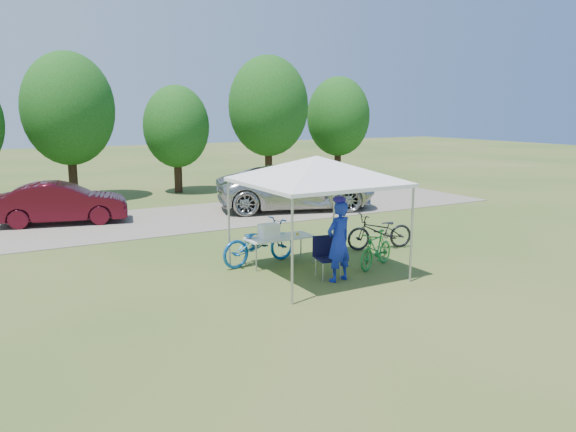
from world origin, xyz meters
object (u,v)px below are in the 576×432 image
Objects in this scene: cooler at (269,231)px; sedan at (62,203)px; bike_blue at (259,242)px; minivan at (296,187)px; folding_table at (280,239)px; cyclist at (339,241)px; folding_chair at (325,253)px; bike_green at (376,249)px; bike_dark at (380,231)px.

cooler is 8.66m from sedan.
minivan is (4.70, 6.25, 0.31)m from bike_blue.
cooler reaches higher than folding_table.
minivan is (4.56, 6.50, -0.01)m from cooler.
minivan is at bearing 56.67° from folding_table.
cyclist is 0.43× the size of sedan.
folding_chair is 0.51m from cyclist.
cyclist reaches higher than folding_table.
folding_table is 0.28× the size of minivan.
bike_green is at bearing -174.52° from cyclist.
bike_green is 0.36× the size of sedan.
bike_dark is (3.38, -0.03, -0.36)m from cooler.
sedan reaches higher than bike_blue.
minivan is (3.81, 8.35, -0.04)m from cyclist.
folding_chair is 1.49m from bike_green.
cooler is at bearing -79.51° from cyclist.
sedan is at bearing -125.80° from bike_dark.
minivan is 8.28m from sedan.
folding_table is 3.48× the size of cooler.
sedan is (-6.98, 7.90, 0.21)m from bike_dark.
bike_dark is at bearing 38.34° from folding_chair.
cyclist reaches higher than bike_blue.
sedan is at bearing 114.57° from cooler.
bike_blue is at bearing 149.58° from folding_table.
sedan reaches higher than bike_dark.
cyclist is at bearing -96.40° from bike_green.
bike_green is at bearing -179.48° from minivan.
bike_blue is at bearing -78.65° from cyclist.
bike_dark is (2.72, 1.44, -0.06)m from folding_chair.
bike_dark is at bearing -157.02° from cyclist.
cyclist is (0.47, -1.85, 0.26)m from folding_table.
bike_dark is 6.65m from minivan.
folding_table is 1.77× the size of folding_chair.
sedan reaches higher than folding_chair.
bike_dark is at bearing -102.58° from bike_blue.
bike_blue is 2.83m from bike_green.
cyclist is (0.75, -1.85, 0.04)m from cooler.
cooler is 2.00m from cyclist.
minivan is at bearing 54.93° from cooler.
folding_table is 0.36m from cooler.
folding_table is 2.35m from bike_green.
folding_chair is at bearing -111.43° from bike_green.
bike_blue is at bearing 160.51° from minivan.
folding_chair is 1.64m from cooler.
bike_green is at bearing -33.45° from cooler.
sedan is (-5.75, 9.29, 0.26)m from bike_green.
cooler is at bearing -142.72° from sedan.
bike_dark is 10.55m from sedan.
sedan is (-3.46, 7.62, 0.16)m from bike_blue.
bike_green is (1.39, 0.43, -0.45)m from cyclist.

